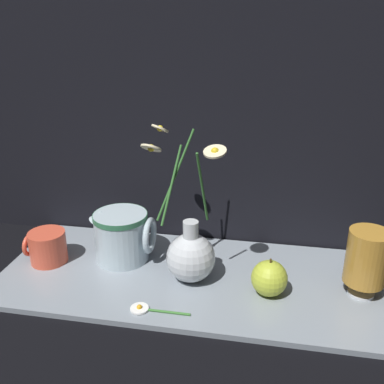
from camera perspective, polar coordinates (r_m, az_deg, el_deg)
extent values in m
plane|color=black|center=(0.96, -0.01, -11.64)|extent=(6.00, 6.00, 0.00)
cube|color=gray|center=(0.96, -0.01, -11.34)|extent=(0.84, 0.35, 0.01)
cube|color=black|center=(0.99, 2.16, 22.98)|extent=(1.34, 0.02, 1.10)
sphere|color=silver|center=(0.92, -0.12, -8.75)|extent=(0.10, 0.10, 0.10)
cylinder|color=silver|center=(0.89, -0.13, -5.30)|extent=(0.03, 0.03, 0.05)
cylinder|color=#336B2D|center=(0.87, -2.78, 0.91)|extent=(0.03, 0.09, 0.15)
cylinder|color=beige|center=(0.86, -5.47, 5.86)|extent=(0.05, 0.05, 0.03)
sphere|color=yellow|center=(0.86, -5.47, 5.86)|extent=(0.02, 0.02, 0.02)
cylinder|color=#336B2D|center=(0.88, -2.22, 2.29)|extent=(0.07, 0.08, 0.18)
cylinder|color=beige|center=(0.89, -4.29, 8.46)|extent=(0.05, 0.05, 0.02)
sphere|color=yellow|center=(0.89, -4.29, 8.46)|extent=(0.01, 0.01, 0.01)
cylinder|color=#336B2D|center=(0.83, 1.40, 0.50)|extent=(0.02, 0.05, 0.16)
cylinder|color=beige|center=(0.80, 3.08, 5.42)|extent=(0.05, 0.05, 0.02)
sphere|color=yellow|center=(0.80, 3.08, 5.42)|extent=(0.02, 0.02, 0.02)
cylinder|color=#DB5138|center=(1.04, -18.55, -6.85)|extent=(0.08, 0.08, 0.07)
torus|color=#DB5138|center=(1.07, -20.78, -6.53)|extent=(0.01, 0.05, 0.05)
cylinder|color=silver|center=(1.00, -9.38, -5.88)|extent=(0.12, 0.12, 0.11)
cylinder|color=#33724C|center=(0.98, -9.57, -3.22)|extent=(0.12, 0.12, 0.01)
torus|color=silver|center=(0.98, -5.66, -5.79)|extent=(0.01, 0.08, 0.08)
cone|color=silver|center=(1.00, -12.34, -3.17)|extent=(0.04, 0.03, 0.04)
cylinder|color=silver|center=(0.96, 21.57, -12.37)|extent=(0.05, 0.05, 0.01)
cylinder|color=silver|center=(0.95, 21.70, -11.61)|extent=(0.01, 0.01, 0.02)
cylinder|color=#B77F2D|center=(0.92, 22.29, -8.04)|extent=(0.08, 0.08, 0.11)
sphere|color=#B7C638|center=(0.89, 10.27, -11.25)|extent=(0.07, 0.07, 0.07)
cylinder|color=#4C3819|center=(0.87, 10.45, -8.99)|extent=(0.00, 0.00, 0.01)
cylinder|color=#3D7A33|center=(0.85, -3.67, -15.64)|extent=(0.10, 0.01, 0.01)
cylinder|color=white|center=(0.86, -7.02, -15.17)|extent=(0.04, 0.04, 0.00)
sphere|color=gold|center=(0.86, -7.03, -15.01)|extent=(0.01, 0.01, 0.01)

